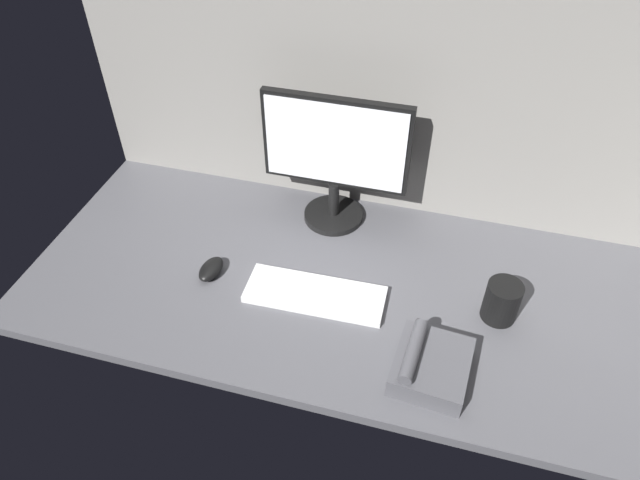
{
  "coord_description": "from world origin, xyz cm",
  "views": [
    {
      "loc": [
        18.86,
        -107.09,
        115.36
      ],
      "look_at": [
        -5.15,
        0.0,
        14.0
      ],
      "focal_mm": 32.34,
      "sensor_mm": 36.0,
      "label": 1
    }
  ],
  "objects_px": {
    "monitor": "(335,156)",
    "keyboard": "(315,294)",
    "mouse": "(211,269)",
    "desk_phone": "(430,365)",
    "mug_black_travel": "(502,301)"
  },
  "relations": [
    {
      "from": "monitor",
      "to": "keyboard",
      "type": "xyz_separation_m",
      "value": [
        0.03,
        -0.34,
        -0.21
      ]
    },
    {
      "from": "monitor",
      "to": "mouse",
      "type": "height_order",
      "value": "monitor"
    },
    {
      "from": "monitor",
      "to": "desk_phone",
      "type": "bearing_deg",
      "value": -54.38
    },
    {
      "from": "keyboard",
      "to": "desk_phone",
      "type": "bearing_deg",
      "value": -27.97
    },
    {
      "from": "monitor",
      "to": "keyboard",
      "type": "height_order",
      "value": "monitor"
    },
    {
      "from": "monitor",
      "to": "mug_black_travel",
      "type": "xyz_separation_m",
      "value": [
        0.51,
        -0.27,
        -0.17
      ]
    },
    {
      "from": "monitor",
      "to": "mouse",
      "type": "bearing_deg",
      "value": -129.06
    },
    {
      "from": "desk_phone",
      "to": "keyboard",
      "type": "bearing_deg",
      "value": 153.54
    },
    {
      "from": "monitor",
      "to": "keyboard",
      "type": "distance_m",
      "value": 0.4
    },
    {
      "from": "mouse",
      "to": "mug_black_travel",
      "type": "relative_size",
      "value": 0.86
    },
    {
      "from": "mouse",
      "to": "desk_phone",
      "type": "distance_m",
      "value": 0.65
    },
    {
      "from": "mouse",
      "to": "desk_phone",
      "type": "height_order",
      "value": "desk_phone"
    },
    {
      "from": "keyboard",
      "to": "mouse",
      "type": "xyz_separation_m",
      "value": [
        -0.3,
        0.01,
        0.01
      ]
    },
    {
      "from": "keyboard",
      "to": "desk_phone",
      "type": "distance_m",
      "value": 0.36
    },
    {
      "from": "mug_black_travel",
      "to": "keyboard",
      "type": "bearing_deg",
      "value": -172.44
    }
  ]
}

